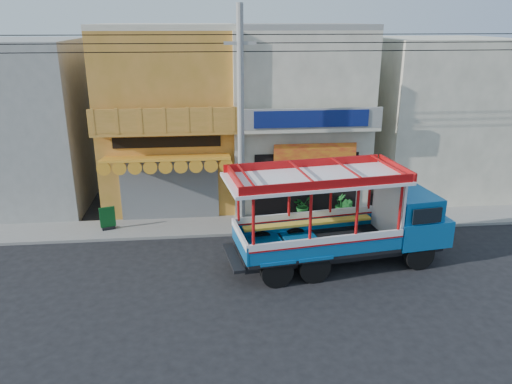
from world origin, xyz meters
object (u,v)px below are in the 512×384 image
songthaew_truck (354,217)px  potted_plant_b (348,212)px  potted_plant_c (341,204)px  potted_plant_a (303,205)px  green_sign (108,220)px  utility_pole (245,113)px

songthaew_truck → potted_plant_b: songthaew_truck is taller
potted_plant_b → potted_plant_c: (-0.01, 1.16, -0.06)m
potted_plant_a → potted_plant_c: 1.73m
green_sign → potted_plant_b: potted_plant_b is taller
utility_pole → green_sign: size_ratio=28.83×
songthaew_truck → potted_plant_c: (0.75, 4.44, -1.18)m
songthaew_truck → potted_plant_c: 4.66m
green_sign → potted_plant_b: size_ratio=0.92×
potted_plant_a → potted_plant_b: bearing=-77.5°
potted_plant_c → utility_pole: bearing=-75.0°
green_sign → potted_plant_c: 10.13m
green_sign → potted_plant_a: bearing=4.6°
utility_pole → songthaew_truck: size_ratio=3.44×
utility_pole → potted_plant_a: bearing=27.5°
potted_plant_b → green_sign: bearing=39.5°
potted_plant_b → potted_plant_a: bearing=8.9°
potted_plant_a → utility_pole: bearing=163.4°
green_sign → potted_plant_a: green_sign is taller
utility_pole → songthaew_truck: 5.76m
songthaew_truck → potted_plant_a: (-0.98, 4.43, -1.18)m
potted_plant_c → green_sign: bearing=-88.8°
songthaew_truck → green_sign: (-9.35, 3.75, -1.24)m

